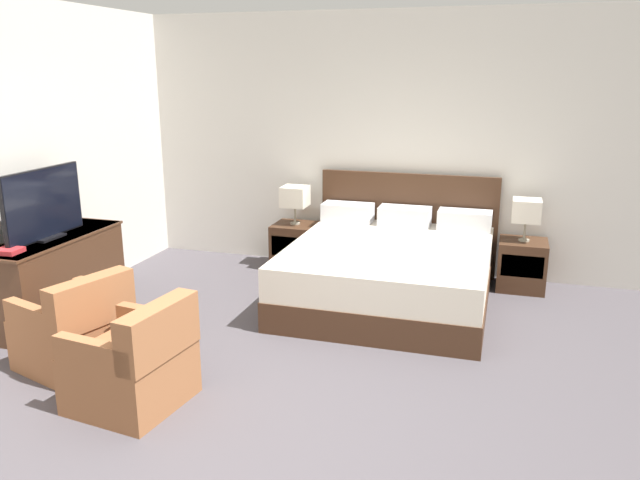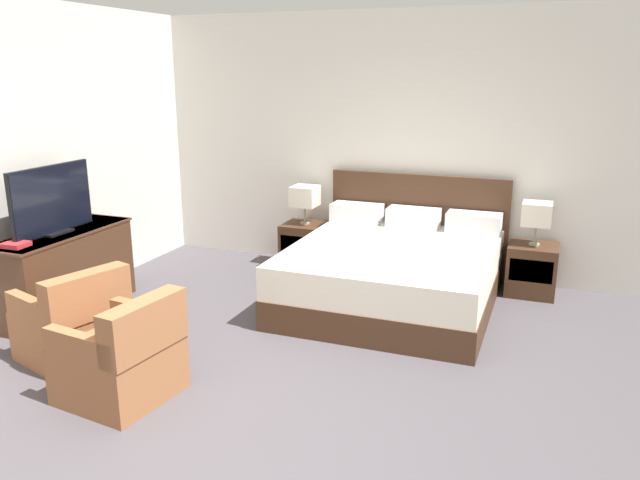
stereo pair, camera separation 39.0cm
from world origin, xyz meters
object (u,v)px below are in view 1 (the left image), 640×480
at_px(dresser, 57,277).
at_px(book_red_cover, 9,251).
at_px(bed, 390,270).
at_px(armchair_by_window, 76,332).
at_px(nightstand_left, 295,246).
at_px(table_lamp_left, 295,197).
at_px(nightstand_right, 522,265).
at_px(tv, 44,205).
at_px(table_lamp_right, 526,211).
at_px(armchair_companion, 135,366).

height_order(dresser, book_red_cover, book_red_cover).
xyz_separation_m(bed, armchair_by_window, (-2.04, -2.10, -0.03)).
height_order(nightstand_left, table_lamp_left, table_lamp_left).
xyz_separation_m(bed, nightstand_right, (1.25, 0.76, -0.06)).
height_order(nightstand_right, dresser, dresser).
relative_size(tv, armchair_by_window, 1.09).
xyz_separation_m(nightstand_right, book_red_cover, (-4.05, -2.62, 0.54)).
relative_size(bed, dresser, 1.50).
height_order(bed, armchair_by_window, bed).
xyz_separation_m(bed, table_lamp_right, (1.25, 0.76, 0.52)).
xyz_separation_m(dresser, book_red_cover, (0.02, -0.53, 0.40)).
bearing_deg(table_lamp_right, book_red_cover, -147.04).
xyz_separation_m(table_lamp_left, armchair_companion, (-0.04, -3.22, -0.55)).
bearing_deg(table_lamp_left, armchair_by_window, -105.44).
distance_m(nightstand_left, table_lamp_left, 0.58).
xyz_separation_m(bed, table_lamp_left, (-1.25, 0.76, 0.52)).
relative_size(nightstand_right, dresser, 0.37).
height_order(bed, nightstand_right, bed).
bearing_deg(book_red_cover, armchair_by_window, -17.03).
relative_size(table_lamp_left, dresser, 0.31).
height_order(nightstand_left, book_red_cover, book_red_cover).
bearing_deg(book_red_cover, bed, 33.70).
relative_size(table_lamp_left, book_red_cover, 2.25).
distance_m(bed, nightstand_left, 1.46).
height_order(dresser, armchair_by_window, dresser).
relative_size(table_lamp_right, armchair_companion, 0.57).
bearing_deg(tv, table_lamp_left, 53.98).
bearing_deg(book_red_cover, table_lamp_right, 32.96).
bearing_deg(book_red_cover, armchair_companion, -21.58).
distance_m(table_lamp_left, tv, 2.68).
bearing_deg(nightstand_left, nightstand_right, 0.00).
xyz_separation_m(tv, book_red_cover, (0.01, -0.47, -0.28)).
xyz_separation_m(nightstand_left, tv, (-1.57, -2.15, 0.83)).
relative_size(nightstand_right, book_red_cover, 2.68).
distance_m(table_lamp_right, dresser, 4.59).
xyz_separation_m(bed, nightstand_left, (-1.25, 0.76, -0.06)).
distance_m(nightstand_left, nightstand_right, 2.49).
distance_m(bed, book_red_cover, 3.40).
bearing_deg(table_lamp_right, nightstand_left, -179.97).
distance_m(tv, armchair_companion, 2.03).
xyz_separation_m(dresser, armchair_companion, (1.53, -1.13, -0.12)).
height_order(table_lamp_left, armchair_by_window, table_lamp_left).
relative_size(nightstand_left, armchair_by_window, 0.60).
bearing_deg(bed, dresser, -154.64).
bearing_deg(dresser, tv, -87.65).
height_order(book_red_cover, armchair_by_window, book_red_cover).
xyz_separation_m(nightstand_right, tv, (-4.06, -2.15, 0.83)).
relative_size(dresser, book_red_cover, 7.34).
relative_size(nightstand_left, tv, 0.55).
height_order(nightstand_right, table_lamp_left, table_lamp_left).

